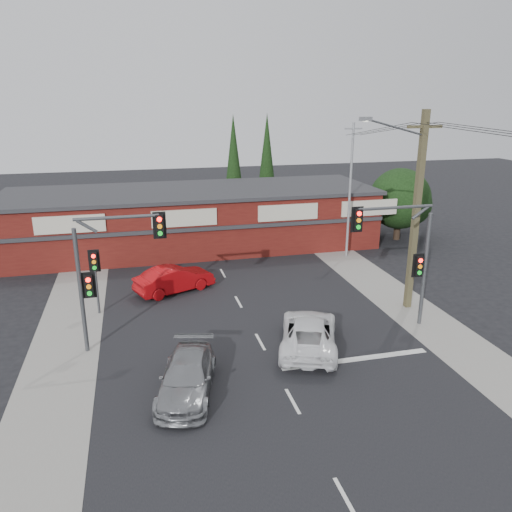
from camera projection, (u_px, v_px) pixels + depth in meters
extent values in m
plane|color=black|center=(266.00, 352.00, 21.55)|extent=(120.00, 120.00, 0.00)
cube|color=black|center=(241.00, 307.00, 26.17)|extent=(14.00, 70.00, 0.01)
cube|color=gray|center=(71.00, 324.00, 24.23)|extent=(3.00, 70.00, 0.02)
cube|color=gray|center=(388.00, 293.00, 28.11)|extent=(3.00, 70.00, 0.02)
cube|color=silver|center=(355.00, 359.00, 20.96)|extent=(6.50, 0.35, 0.01)
imported|color=white|center=(309.00, 333.00, 21.78)|extent=(3.99, 5.61, 1.42)
imported|color=gray|center=(187.00, 377.00, 18.40)|extent=(2.97, 4.96, 1.35)
imported|color=#AC0A0E|center=(174.00, 279.00, 28.11)|extent=(4.74, 3.19, 1.48)
cube|color=silver|center=(346.00, 499.00, 13.67)|extent=(0.12, 1.60, 0.01)
cube|color=silver|center=(293.00, 401.00, 18.06)|extent=(0.12, 1.60, 0.01)
cube|color=silver|center=(260.00, 342.00, 22.45)|extent=(0.12, 1.60, 0.01)
cube|color=silver|center=(238.00, 302.00, 26.84)|extent=(0.12, 1.60, 0.01)
cube|color=silver|center=(223.00, 273.00, 31.23)|extent=(0.12, 1.60, 0.01)
cube|color=silver|center=(211.00, 251.00, 35.62)|extent=(0.12, 1.60, 0.01)
cube|color=silver|center=(202.00, 235.00, 40.01)|extent=(0.12, 1.60, 0.01)
cube|color=silver|center=(194.00, 221.00, 44.40)|extent=(0.12, 1.60, 0.01)
cube|color=silver|center=(188.00, 210.00, 48.78)|extent=(0.12, 1.60, 0.01)
cube|color=#4E130F|center=(193.00, 220.00, 36.44)|extent=(26.00, 8.00, 4.00)
cube|color=#2D2D30|center=(192.00, 191.00, 35.80)|extent=(26.40, 8.40, 0.25)
cube|color=beige|center=(70.00, 224.00, 30.53)|extent=(4.20, 0.12, 1.10)
cube|color=beige|center=(184.00, 218.00, 32.13)|extent=(4.20, 0.12, 1.10)
cube|color=beige|center=(288.00, 212.00, 33.73)|extent=(4.20, 0.12, 1.10)
cube|color=beige|center=(369.00, 208.00, 35.10)|extent=(4.20, 0.12, 1.10)
cube|color=#2D2D30|center=(200.00, 229.00, 32.56)|extent=(26.00, 0.15, 0.25)
cylinder|color=#2D2116|center=(397.00, 228.00, 38.46)|extent=(0.50, 0.50, 1.80)
sphere|color=black|center=(400.00, 199.00, 37.77)|extent=(4.60, 4.60, 4.60)
sphere|color=black|center=(410.00, 204.00, 39.25)|extent=(3.40, 3.40, 3.40)
sphere|color=black|center=(375.00, 207.00, 39.04)|extent=(2.80, 2.80, 2.80)
cylinder|color=#2D2116|center=(234.00, 210.00, 44.25)|extent=(0.24, 0.24, 2.00)
cone|color=black|center=(234.00, 159.00, 42.88)|extent=(1.80, 1.80, 7.50)
cylinder|color=#2D2116|center=(267.00, 203.00, 46.90)|extent=(0.24, 0.24, 2.00)
cone|color=black|center=(267.00, 155.00, 45.53)|extent=(1.80, 1.80, 7.50)
cylinder|color=#47494C|center=(81.00, 292.00, 20.85)|extent=(0.18, 0.18, 5.50)
cylinder|color=#47494C|center=(117.00, 217.00, 20.30)|extent=(3.40, 0.14, 0.14)
cylinder|color=#47494C|center=(87.00, 226.00, 20.12)|extent=(0.82, 0.14, 0.63)
cube|color=black|center=(160.00, 226.00, 20.83)|extent=(0.32, 0.22, 0.95)
cube|color=black|center=(159.00, 225.00, 20.89)|extent=(0.55, 0.04, 1.15)
cylinder|color=#FF0C07|center=(159.00, 219.00, 20.61)|extent=(0.20, 0.06, 0.20)
cylinder|color=orange|center=(160.00, 226.00, 20.71)|extent=(0.20, 0.06, 0.20)
cylinder|color=#0CE526|center=(160.00, 233.00, 20.80)|extent=(0.20, 0.06, 0.20)
cube|color=black|center=(89.00, 286.00, 20.86)|extent=(0.32, 0.22, 0.95)
cube|color=black|center=(89.00, 285.00, 20.92)|extent=(0.55, 0.04, 1.15)
cylinder|color=#FF0C07|center=(88.00, 280.00, 20.65)|extent=(0.20, 0.06, 0.20)
cylinder|color=orange|center=(89.00, 287.00, 20.74)|extent=(0.20, 0.06, 0.20)
cylinder|color=#0CE526|center=(90.00, 293.00, 20.83)|extent=(0.20, 0.06, 0.20)
cylinder|color=#47494C|center=(425.00, 270.00, 23.47)|extent=(0.18, 0.18, 5.50)
cylinder|color=#47494C|center=(396.00, 208.00, 22.12)|extent=(3.60, 0.14, 0.14)
cylinder|color=#47494C|center=(420.00, 213.00, 22.50)|extent=(0.82, 0.14, 0.63)
cube|color=black|center=(358.00, 220.00, 21.84)|extent=(0.32, 0.22, 0.95)
cube|color=black|center=(357.00, 219.00, 21.91)|extent=(0.55, 0.04, 1.15)
cylinder|color=#FF0C07|center=(359.00, 214.00, 21.63)|extent=(0.20, 0.06, 0.20)
cylinder|color=orange|center=(359.00, 220.00, 21.72)|extent=(0.20, 0.06, 0.20)
cylinder|color=#0CE526|center=(358.00, 227.00, 21.81)|extent=(0.20, 0.06, 0.20)
cube|color=black|center=(419.00, 266.00, 23.31)|extent=(0.32, 0.22, 0.95)
cube|color=black|center=(418.00, 265.00, 23.38)|extent=(0.55, 0.04, 1.15)
cylinder|color=#FF0C07|center=(421.00, 261.00, 23.10)|extent=(0.20, 0.06, 0.20)
cylinder|color=orange|center=(420.00, 267.00, 23.19)|extent=(0.20, 0.06, 0.20)
cylinder|color=#0CE526|center=(419.00, 273.00, 23.28)|extent=(0.20, 0.06, 0.20)
cylinder|color=#47494C|center=(97.00, 286.00, 25.00)|extent=(0.12, 0.12, 3.00)
cube|color=black|center=(94.00, 261.00, 24.61)|extent=(0.32, 0.22, 0.95)
cube|color=black|center=(94.00, 261.00, 24.67)|extent=(0.55, 0.04, 1.15)
cylinder|color=#FF0C07|center=(93.00, 256.00, 24.40)|extent=(0.20, 0.06, 0.20)
cylinder|color=orange|center=(94.00, 262.00, 24.49)|extent=(0.20, 0.06, 0.20)
cylinder|color=#0CE526|center=(95.00, 268.00, 24.58)|extent=(0.20, 0.06, 0.20)
cube|color=brown|center=(416.00, 214.00, 24.75)|extent=(0.30, 0.30, 10.00)
cube|color=brown|center=(425.00, 127.00, 23.48)|extent=(1.80, 0.14, 0.14)
cylinder|color=#47494C|center=(396.00, 127.00, 22.97)|extent=(3.23, 0.39, 0.89)
cube|color=slate|center=(366.00, 119.00, 22.35)|extent=(0.55, 0.25, 0.18)
cylinder|color=silver|center=(366.00, 121.00, 22.38)|extent=(0.28, 0.28, 0.05)
cylinder|color=gray|center=(350.00, 192.00, 33.34)|extent=(0.16, 0.16, 9.00)
cube|color=gray|center=(353.00, 129.00, 32.10)|extent=(1.20, 0.10, 0.10)
cylinder|color=black|center=(374.00, 130.00, 27.68)|extent=(0.73, 9.01, 1.22)
cylinder|color=black|center=(383.00, 130.00, 27.82)|extent=(0.52, 9.00, 1.22)
cylinder|color=black|center=(393.00, 129.00, 27.95)|extent=(0.31, 9.00, 1.22)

